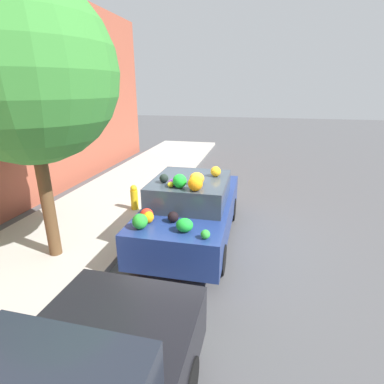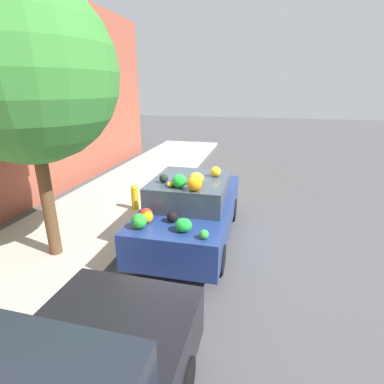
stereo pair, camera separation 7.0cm
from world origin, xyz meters
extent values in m
plane|color=#4C4C4F|center=(0.00, 0.00, 0.00)|extent=(60.00, 60.00, 0.00)
cube|color=#B2ADA3|center=(0.00, 2.70, 0.06)|extent=(24.00, 3.20, 0.13)
cylinder|color=brown|center=(-1.47, 2.37, 1.31)|extent=(0.24, 0.24, 2.36)
sphere|color=#388433|center=(-1.47, 2.37, 3.58)|extent=(3.10, 3.10, 3.10)
cylinder|color=gold|center=(1.08, 1.72, 0.40)|extent=(0.20, 0.20, 0.55)
sphere|color=gold|center=(1.08, 1.72, 0.74)|extent=(0.18, 0.18, 0.18)
cube|color=navy|center=(0.00, -0.15, 0.64)|extent=(4.03, 1.80, 0.70)
cube|color=#333D47|center=(-0.16, -0.15, 1.24)|extent=(1.82, 1.56, 0.50)
cylinder|color=black|center=(1.24, 0.67, 0.29)|extent=(0.59, 0.19, 0.58)
cylinder|color=black|center=(1.25, -0.95, 0.29)|extent=(0.59, 0.19, 0.58)
cylinder|color=black|center=(-1.25, 0.65, 0.29)|extent=(0.59, 0.19, 0.58)
cylinder|color=black|center=(-1.24, -0.97, 0.29)|extent=(0.59, 0.19, 0.58)
sphere|color=green|center=(-1.78, -0.77, 1.07)|extent=(0.20, 0.20, 0.16)
ellipsoid|color=purple|center=(-0.71, 0.07, 1.57)|extent=(0.25, 0.26, 0.14)
sphere|color=black|center=(-0.54, 0.31, 1.59)|extent=(0.22, 0.22, 0.18)
sphere|color=purple|center=(1.13, 0.41, 1.07)|extent=(0.17, 0.17, 0.15)
sphere|color=black|center=(-1.28, -0.08, 1.09)|extent=(0.29, 0.29, 0.20)
ellipsoid|color=yellow|center=(-0.78, 0.10, 1.55)|extent=(0.19, 0.16, 0.11)
sphere|color=green|center=(-0.79, -0.08, 1.63)|extent=(0.29, 0.29, 0.27)
sphere|color=gold|center=(0.13, -0.65, 1.61)|extent=(0.31, 0.31, 0.22)
sphere|color=blue|center=(1.21, -0.39, 1.16)|extent=(0.46, 0.46, 0.34)
sphere|color=green|center=(-1.66, 0.41, 1.13)|extent=(0.38, 0.38, 0.27)
ellipsoid|color=orange|center=(-0.51, -0.36, 1.62)|extent=(0.33, 0.35, 0.25)
sphere|color=red|center=(-1.34, 0.40, 1.11)|extent=(0.34, 0.34, 0.25)
ellipsoid|color=#FD9C10|center=(-1.41, 0.34, 1.10)|extent=(0.26, 0.26, 0.22)
sphere|color=orange|center=(-0.89, -0.41, 1.64)|extent=(0.39, 0.39, 0.28)
sphere|color=white|center=(1.26, 0.13, 1.10)|extent=(0.28, 0.28, 0.22)
ellipsoid|color=green|center=(-1.60, -0.38, 1.11)|extent=(0.26, 0.30, 0.24)
cylinder|color=black|center=(-3.82, 0.63, 0.31)|extent=(0.62, 0.19, 0.62)
camera|label=1|loc=(-6.09, -1.52, 3.34)|focal=28.00mm
camera|label=2|loc=(-6.07, -1.59, 3.34)|focal=28.00mm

